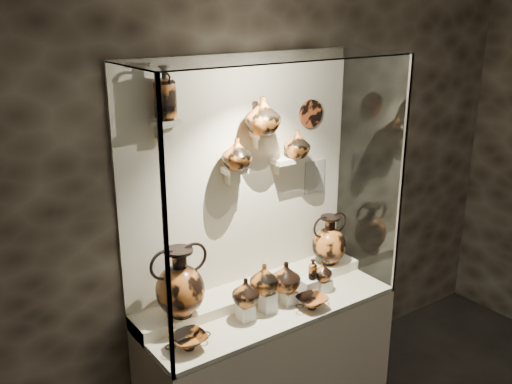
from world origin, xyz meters
TOP-DOWN VIEW (x-y plane):
  - wall_back at (0.00, 2.50)m, footprint 5.00×0.02m
  - plinth at (0.00, 2.18)m, footprint 1.70×0.60m
  - front_tier at (0.00, 2.18)m, footprint 1.68×0.58m
  - rear_tier at (0.00, 2.35)m, footprint 1.70×0.25m
  - back_panel at (0.00, 2.50)m, footprint 1.70×0.03m
  - glass_front at (0.00, 1.88)m, footprint 1.70×0.01m
  - glass_left at (-0.85, 2.18)m, footprint 0.01×0.60m
  - glass_right at (0.85, 2.18)m, footprint 0.01×0.60m
  - glass_top at (0.00, 2.18)m, footprint 1.70×0.60m
  - frame_post_left at (-0.84, 1.89)m, footprint 0.02×0.02m
  - frame_post_right at (0.84, 1.89)m, footprint 0.02×0.02m
  - pedestal_a at (-0.22, 2.13)m, footprint 0.09×0.09m
  - pedestal_b at (-0.05, 2.13)m, footprint 0.09×0.09m
  - pedestal_c at (0.12, 2.13)m, footprint 0.09×0.09m
  - pedestal_d at (0.28, 2.13)m, footprint 0.09×0.09m
  - pedestal_e at (0.42, 2.13)m, footprint 0.09×0.09m
  - bracket_ul at (-0.55, 2.42)m, footprint 0.14×0.12m
  - bracket_ca at (-0.10, 2.42)m, footprint 0.14×0.12m
  - bracket_cb at (0.10, 2.42)m, footprint 0.10×0.12m
  - bracket_cc at (0.28, 2.42)m, footprint 0.14×0.12m
  - amphora_left at (-0.57, 2.30)m, footprint 0.37×0.37m
  - amphora_right at (0.64, 2.32)m, footprint 0.38×0.38m
  - jug_a at (-0.22, 2.13)m, footprint 0.18×0.18m
  - jug_b at (-0.07, 2.15)m, footprint 0.19×0.19m
  - jug_c at (0.10, 2.15)m, footprint 0.24×0.24m
  - jug_e at (0.41, 2.13)m, footprint 0.15×0.15m
  - lekythos_small at (0.31, 2.13)m, footprint 0.08×0.08m
  - kylix_left at (-0.66, 2.06)m, footprint 0.28×0.24m
  - kylix_right at (0.20, 2.00)m, footprint 0.30×0.28m
  - lekythos_tall at (-0.55, 2.40)m, footprint 0.15×0.15m
  - ovoid_vase_a at (-0.11, 2.38)m, footprint 0.20×0.20m
  - ovoid_vase_b at (0.07, 2.36)m, footprint 0.24×0.24m
  - ovoid_vase_c at (0.37, 2.38)m, footprint 0.23×0.23m
  - wall_plate at (0.55, 2.47)m, footprint 0.19×0.02m
  - info_placard at (0.61, 2.47)m, footprint 0.18×0.01m

SIDE VIEW (x-z plane):
  - plinth at x=0.00m, z-range 0.00..0.80m
  - front_tier at x=0.00m, z-range 0.80..0.83m
  - rear_tier at x=0.00m, z-range 0.80..0.90m
  - pedestal_e at x=0.42m, z-range 0.83..0.91m
  - pedestal_c at x=0.12m, z-range 0.83..0.92m
  - kylix_right at x=0.20m, z-range 0.83..0.93m
  - pedestal_a at x=-0.22m, z-range 0.83..0.93m
  - kylix_left at x=-0.66m, z-range 0.83..0.94m
  - pedestal_d at x=0.28m, z-range 0.83..0.95m
  - pedestal_b at x=-0.05m, z-range 0.83..0.96m
  - jug_e at x=0.41m, z-range 0.91..1.04m
  - jug_a at x=-0.22m, z-range 0.93..1.11m
  - jug_c at x=0.10m, z-range 0.92..1.12m
  - lekythos_small at x=0.31m, z-range 0.95..1.11m
  - jug_b at x=-0.07m, z-range 0.96..1.15m
  - amphora_right at x=0.64m, z-range 0.90..1.26m
  - amphora_left at x=-0.57m, z-range 0.90..1.34m
  - info_placard at x=0.61m, z-range 1.40..1.64m
  - wall_back at x=0.00m, z-range 0.00..3.20m
  - back_panel at x=0.00m, z-range 0.80..2.40m
  - glass_front at x=0.00m, z-range 0.80..2.40m
  - glass_left at x=-0.85m, z-range 0.80..2.40m
  - glass_right at x=0.85m, z-range 0.80..2.40m
  - frame_post_left at x=-0.84m, z-range 0.80..2.40m
  - frame_post_right at x=0.84m, z-range 0.80..2.40m
  - bracket_ca at x=-0.10m, z-range 1.68..1.72m
  - bracket_cc at x=0.28m, z-range 1.68..1.72m
  - ovoid_vase_c at x=0.37m, z-range 1.72..1.90m
  - ovoid_vase_a at x=-0.11m, z-range 1.72..1.91m
  - bracket_cb at x=0.10m, z-range 1.88..1.92m
  - wall_plate at x=0.55m, z-range 1.88..2.07m
  - ovoid_vase_b at x=0.07m, z-range 1.92..2.15m
  - bracket_ul at x=-0.55m, z-range 2.03..2.07m
  - lekythos_tall at x=-0.55m, z-range 2.07..2.40m
  - glass_top at x=0.00m, z-range 2.39..2.40m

